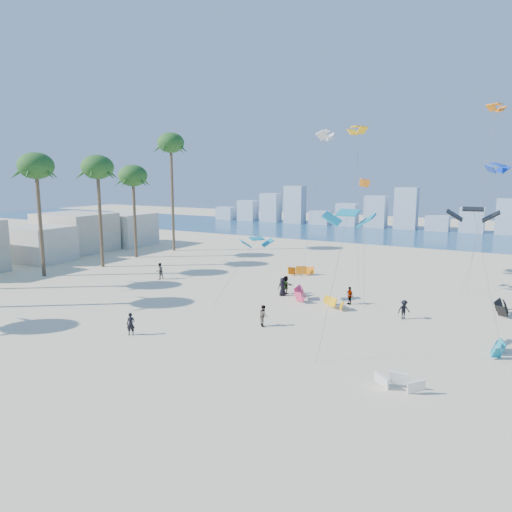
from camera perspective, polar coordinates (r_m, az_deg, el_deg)
The scene contains 10 objects.
ground at distance 30.52m, azimuth -20.37°, elevation -12.44°, with size 220.00×220.00×0.00m, color beige.
ocean at distance 93.38m, azimuth 15.22°, elevation 2.57°, with size 220.00×220.00×0.00m, color navy.
kitesurfer_near at distance 35.04m, azimuth -14.69°, elevation -7.85°, with size 0.59×0.39×1.61m, color black.
kitesurfer_mid at distance 35.91m, azimuth 0.89°, elevation -7.10°, with size 0.77×0.60×1.59m, color gray.
kitesurfers_far at distance 44.43m, azimuth 5.20°, elevation -3.76°, with size 35.56×9.36×1.76m.
grounded_kites at distance 41.48m, azimuth 13.21°, elevation -5.52°, with size 22.75×25.32×1.01m.
flying_kites at distance 43.87m, azimuth 17.33°, elevation 10.03°, with size 31.98×30.75×18.49m.
palm_row at distance 56.11m, azimuth -23.75°, elevation 9.68°, with size 7.36×44.80×16.95m.
beachfront_buildings at distance 68.36m, azimuth -25.83°, elevation 1.64°, with size 11.50×43.00×6.00m.
distant_skyline at distance 103.03m, azimuth 16.00°, elevation 4.91°, with size 85.00×3.00×8.40m.
Camera 1 is at (21.86, -18.08, 11.25)m, focal length 33.60 mm.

